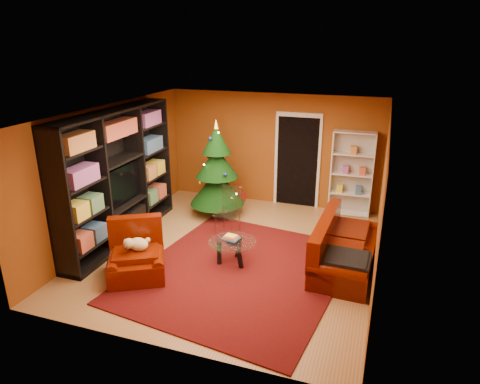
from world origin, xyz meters
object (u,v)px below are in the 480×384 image
(armchair, at_px, (136,256))
(white_bookshelf, at_px, (352,174))
(gift_box_red, at_px, (239,197))
(christmas_tree, at_px, (217,169))
(acrylic_chair, at_px, (227,214))
(rug, at_px, (240,271))
(media_unit, at_px, (118,177))
(sofa, at_px, (346,244))
(dog, at_px, (138,244))
(coffee_table, at_px, (233,252))
(gift_box_green, at_px, (228,208))

(armchair, bearing_deg, white_bookshelf, 22.83)
(gift_box_red, bearing_deg, christmas_tree, -102.22)
(acrylic_chair, bearing_deg, white_bookshelf, 46.30)
(rug, relative_size, media_unit, 1.14)
(armchair, distance_m, sofa, 3.54)
(christmas_tree, relative_size, dog, 5.42)
(christmas_tree, xyz_separation_m, coffee_table, (1.08, -2.02, -0.83))
(dog, bearing_deg, gift_box_green, 51.99)
(gift_box_green, bearing_deg, christmas_tree, -155.11)
(media_unit, distance_m, gift_box_red, 3.25)
(white_bookshelf, xyz_separation_m, dog, (-3.04, -3.84, -0.37))
(christmas_tree, distance_m, white_bookshelf, 2.96)
(white_bookshelf, bearing_deg, dog, -129.16)
(white_bookshelf, height_order, coffee_table, white_bookshelf)
(coffee_table, bearing_deg, media_unit, 173.48)
(media_unit, xyz_separation_m, christmas_tree, (1.33, 1.74, -0.22))
(gift_box_red, bearing_deg, coffee_table, -72.97)
(gift_box_green, bearing_deg, coffee_table, -67.86)
(gift_box_green, xyz_separation_m, white_bookshelf, (2.57, 0.86, 0.80))
(rug, xyz_separation_m, media_unit, (-2.63, 0.51, 1.26))
(gift_box_red, relative_size, armchair, 0.24)
(coffee_table, bearing_deg, sofa, 15.31)
(christmas_tree, bearing_deg, armchair, -95.06)
(gift_box_green, relative_size, armchair, 0.29)
(dog, bearing_deg, media_unit, 104.39)
(white_bookshelf, distance_m, coffee_table, 3.51)
(gift_box_red, bearing_deg, acrylic_chair, -77.95)
(christmas_tree, relative_size, coffee_table, 2.54)
(armchair, height_order, dog, armchair)
(coffee_table, distance_m, acrylic_chair, 1.24)
(armchair, bearing_deg, gift_box_red, 54.08)
(rug, relative_size, acrylic_chair, 4.32)
(sofa, bearing_deg, rug, 116.77)
(gift_box_red, height_order, coffee_table, coffee_table)
(media_unit, distance_m, white_bookshelf, 4.94)
(christmas_tree, height_order, acrylic_chair, christmas_tree)
(christmas_tree, xyz_separation_m, white_bookshelf, (2.79, 0.96, -0.11))
(dog, height_order, sofa, sofa)
(gift_box_red, relative_size, coffee_table, 0.28)
(christmas_tree, bearing_deg, media_unit, -127.36)
(rug, distance_m, gift_box_green, 2.59)
(acrylic_chair, bearing_deg, gift_box_red, 108.32)
(rug, xyz_separation_m, gift_box_red, (-1.11, 3.15, 0.11))
(gift_box_red, xyz_separation_m, coffee_table, (0.89, -2.91, 0.10))
(white_bookshelf, bearing_deg, gift_box_red, -179.32)
(gift_box_green, height_order, gift_box_red, gift_box_green)
(gift_box_red, height_order, sofa, sofa)
(armchair, relative_size, acrylic_chair, 1.12)
(christmas_tree, xyz_separation_m, armchair, (-0.26, -2.95, -0.67))
(media_unit, bearing_deg, dog, -47.07)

